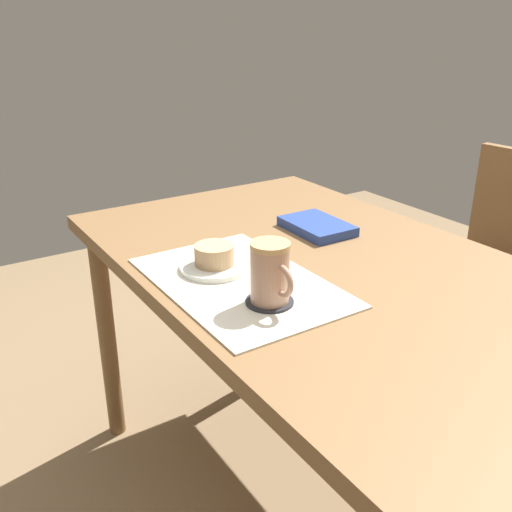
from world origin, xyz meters
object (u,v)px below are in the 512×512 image
pastry_plate (215,267)px  coffee_mug (271,273)px  pastry (214,255)px  dining_table (339,301)px  small_book (317,226)px  wooden_chair (499,276)px

pastry_plate → coffee_mug: bearing=3.3°
coffee_mug → pastry: bearing=-176.7°
dining_table → pastry: 0.29m
dining_table → pastry_plate: bearing=-123.0°
small_book → coffee_mug: bearing=-49.4°
dining_table → pastry_plate: 0.28m
pastry_plate → coffee_mug: 0.20m
pastry → wooden_chair: bearing=87.0°
pastry_plate → coffee_mug: (0.19, 0.01, 0.06)m
dining_table → pastry_plate: size_ratio=9.20×
pastry → coffee_mug: size_ratio=0.72×
dining_table → small_book: 0.26m
wooden_chair → pastry: 1.00m
pastry_plate → dining_table: bearing=57.0°
wooden_chair → pastry_plate: bearing=83.6°
dining_table → small_book: size_ratio=7.60×
pastry_plate → pastry: size_ratio=1.77×
pastry_plate → coffee_mug: size_ratio=1.28×
dining_table → coffee_mug: bearing=-77.5°
pastry_plate → wooden_chair: bearing=87.0°
wooden_chair → pastry: size_ratio=9.97×
dining_table → small_book: (-0.22, 0.11, 0.08)m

